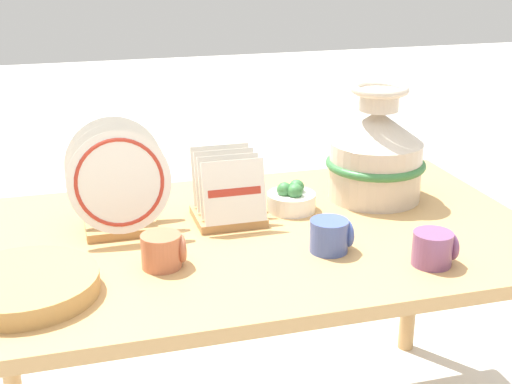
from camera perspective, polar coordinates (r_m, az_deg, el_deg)
display_table at (r=1.88m, az=-0.00°, el=-5.23°), size 1.46×0.89×0.70m
ceramic_vase at (r=2.07m, az=9.59°, el=3.18°), size 0.29×0.29×0.33m
dish_rack_round_plates at (r=1.85m, az=-10.96°, el=0.27°), size 0.26×0.21×0.28m
dish_rack_square_plates at (r=1.90m, az=-2.27°, el=-0.52°), size 0.18×0.19×0.19m
wicker_charger_stack at (r=1.61m, az=-18.05°, el=-7.14°), size 0.32×0.32×0.04m
mug_cobalt_glaze at (r=1.73m, az=6.00°, el=-3.49°), size 0.10×0.09×0.08m
mug_terracotta_glaze at (r=1.66m, az=-7.43°, el=-4.67°), size 0.10×0.09×0.08m
mug_plum_glaze at (r=1.71m, az=14.05°, el=-4.39°), size 0.10×0.09×0.08m
fruit_bowl at (r=1.98m, az=2.85°, el=-0.58°), size 0.14×0.14×0.08m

